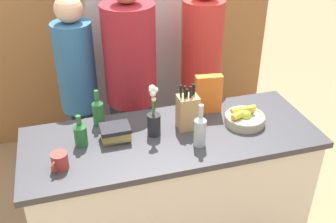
# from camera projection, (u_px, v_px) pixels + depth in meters

# --- Properties ---
(kitchen_island) EXTENTS (1.83, 0.70, 0.93)m
(kitchen_island) POSITION_uv_depth(u_px,v_px,m) (172.00, 192.00, 2.67)
(kitchen_island) COLOR silver
(kitchen_island) RESTS_ON ground_plane
(back_wall_wood) EXTENTS (3.03, 0.12, 2.60)m
(back_wall_wood) POSITION_uv_depth(u_px,v_px,m) (120.00, 3.00, 3.64)
(back_wall_wood) COLOR #9E6B3D
(back_wall_wood) RESTS_ON ground_plane
(refrigerator) EXTENTS (0.75, 0.62, 1.97)m
(refrigerator) POSITION_uv_depth(u_px,v_px,m) (131.00, 49.00, 3.51)
(refrigerator) COLOR #B7B7BC
(refrigerator) RESTS_ON ground_plane
(fruit_bowl) EXTENTS (0.26, 0.26, 0.11)m
(fruit_bowl) POSITION_uv_depth(u_px,v_px,m) (245.00, 118.00, 2.52)
(fruit_bowl) COLOR tan
(fruit_bowl) RESTS_ON kitchen_island
(knife_block) EXTENTS (0.13, 0.11, 0.31)m
(knife_block) POSITION_uv_depth(u_px,v_px,m) (188.00, 112.00, 2.45)
(knife_block) COLOR tan
(knife_block) RESTS_ON kitchen_island
(flower_vase) EXTENTS (0.08, 0.08, 0.34)m
(flower_vase) POSITION_uv_depth(u_px,v_px,m) (154.00, 118.00, 2.38)
(flower_vase) COLOR #232328
(flower_vase) RESTS_ON kitchen_island
(cereal_box) EXTENTS (0.18, 0.08, 0.27)m
(cereal_box) POSITION_uv_depth(u_px,v_px,m) (208.00, 94.00, 2.61)
(cereal_box) COLOR orange
(cereal_box) RESTS_ON kitchen_island
(coffee_mug) EXTENTS (0.10, 0.12, 0.10)m
(coffee_mug) POSITION_uv_depth(u_px,v_px,m) (60.00, 161.00, 2.13)
(coffee_mug) COLOR #99332D
(coffee_mug) RESTS_ON kitchen_island
(book_stack) EXTENTS (0.19, 0.17, 0.09)m
(book_stack) POSITION_uv_depth(u_px,v_px,m) (116.00, 133.00, 2.37)
(book_stack) COLOR #99844C
(book_stack) RESTS_ON kitchen_island
(bottle_oil) EXTENTS (0.07, 0.07, 0.27)m
(bottle_oil) POSITION_uv_depth(u_px,v_px,m) (200.00, 129.00, 2.29)
(bottle_oil) COLOR #B2BCC1
(bottle_oil) RESTS_ON kitchen_island
(bottle_vinegar) EXTENTS (0.08, 0.08, 0.20)m
(bottle_vinegar) POSITION_uv_depth(u_px,v_px,m) (80.00, 134.00, 2.30)
(bottle_vinegar) COLOR #286633
(bottle_vinegar) RESTS_ON kitchen_island
(bottle_wine) EXTENTS (0.07, 0.07, 0.24)m
(bottle_wine) POSITION_uv_depth(u_px,v_px,m) (98.00, 111.00, 2.49)
(bottle_wine) COLOR #286633
(bottle_wine) RESTS_ON kitchen_island
(person_at_sink) EXTENTS (0.28, 0.28, 1.65)m
(person_at_sink) POSITION_uv_depth(u_px,v_px,m) (79.00, 90.00, 2.93)
(person_at_sink) COLOR #383842
(person_at_sink) RESTS_ON ground_plane
(person_in_blue) EXTENTS (0.37, 0.37, 1.80)m
(person_in_blue) POSITION_uv_depth(u_px,v_px,m) (131.00, 82.00, 2.89)
(person_in_blue) COLOR #383842
(person_in_blue) RESTS_ON ground_plane
(person_in_red_tee) EXTENTS (0.32, 0.32, 1.74)m
(person_in_red_tee) POSITION_uv_depth(u_px,v_px,m) (201.00, 69.00, 3.14)
(person_in_red_tee) COLOR #383842
(person_in_red_tee) RESTS_ON ground_plane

